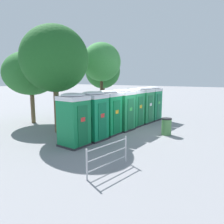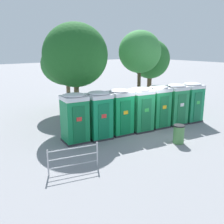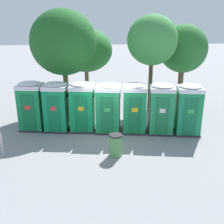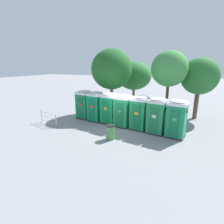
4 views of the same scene
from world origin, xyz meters
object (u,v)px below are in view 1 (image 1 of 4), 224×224
Objects in this scene: portapotty_2 at (108,112)px; trash_can at (166,126)px; portapotty_6 at (152,103)px; street_tree_1 at (101,62)px; street_tree_3 at (103,71)px; portapotty_3 at (123,109)px; street_tree_0 at (55,59)px; portapotty_5 at (143,105)px; portapotty_1 at (94,116)px; street_tree_2 at (31,73)px; event_barrier at (108,155)px; portapotty_4 at (133,107)px; portapotty_0 at (74,120)px.

trash_can is at bearing -65.13° from portapotty_2.
street_tree_1 is (-1.06, 3.80, 3.08)m from portapotty_6.
street_tree_3 reaches higher than portapotty_6.
street_tree_0 is (-2.32, 3.21, 2.98)m from portapotty_3.
portapotty_1 is at bearing 170.93° from portapotty_5.
portapotty_6 is 0.50× the size of street_tree_2.
street_tree_1 is 2.93× the size of event_barrier.
event_barrier is (-3.30, -5.25, -3.70)m from street_tree_0.
portapotty_6 is 9.02m from street_tree_2.
portapotty_4 is 2.95m from trash_can.
portapotty_2 is 6.64m from street_tree_2.
street_tree_3 is (2.41, 1.28, -0.63)m from street_tree_1.
portapotty_2 is 2.65× the size of trash_can.
street_tree_2 reaches higher than portapotty_6.
trash_can is 5.75m from event_barrier.
portapotty_0 is at bearing -116.21° from street_tree_2.
portapotty_3 is 0.48× the size of street_tree_3.
trash_can is (2.41, -5.91, -3.78)m from street_tree_0.
street_tree_3 reaches higher than portapotty_1.
street_tree_1 is at bearing -152.01° from street_tree_3.
street_tree_3 is at bearing 40.12° from portapotty_3.
trash_can is (-1.23, -2.56, -0.80)m from portapotty_4.
street_tree_0 reaches higher than portapotty_5.
street_tree_1 is (5.51, 2.74, 3.08)m from portapotty_1.
street_tree_1 reaches higher than portapotty_0.
trash_can is (-5.20, -7.16, -3.24)m from street_tree_3.
street_tree_2 is (0.24, 6.25, 2.23)m from portapotty_2.
portapotty_1 is at bearing -153.60° from street_tree_1.
street_tree_3 reaches higher than portapotty_2.
street_tree_1 reaches higher than street_tree_2.
portapotty_4 is at bearing 169.49° from portapotty_6.
street_tree_1 is 10.68m from event_barrier.
portapotty_3 is 2.66m from portapotty_5.
portapotty_1 is 0.48× the size of street_tree_3.
street_tree_0 is at bearing 143.95° from portapotty_5.
street_tree_3 is (9.22, 3.73, 2.45)m from portapotty_0.
street_tree_2 is 2.52× the size of event_barrier.
portapotty_1 is at bearing 130.83° from trash_can.
portapotty_5 is (5.25, -0.84, -0.00)m from portapotty_1.
portapotty_2 is 1.00× the size of portapotty_5.
portapotty_6 is (2.62, -0.49, -0.00)m from portapotty_4.
portapotty_0 is 3.99m from portapotty_3.
portapotty_2 is 2.66m from portapotty_4.
street_tree_3 is 13.09m from event_barrier.
event_barrier is at bearing -149.25° from street_tree_3.
portapotty_6 is (1.31, -0.23, 0.00)m from portapotty_5.
event_barrier is (-4.56, -8.59, -2.94)m from street_tree_2.
portapotty_6 reaches higher than event_barrier.
street_tree_1 reaches higher than portapotty_1.
street_tree_2 reaches higher than portapotty_5.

